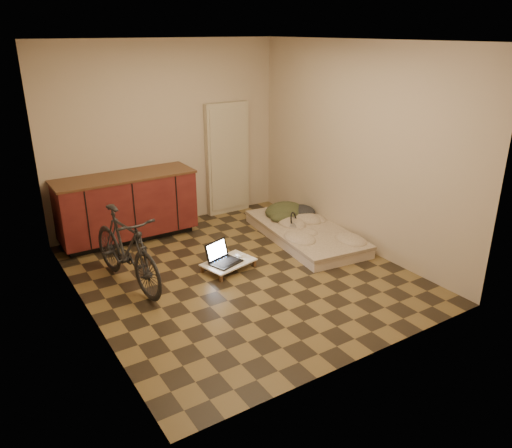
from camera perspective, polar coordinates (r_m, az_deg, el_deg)
room_shell at (r=5.50m, az=-2.07°, el=6.56°), size 3.50×4.00×2.60m
cabinets at (r=6.96m, az=-14.54°, el=1.91°), size 1.84×0.62×0.91m
appliance_panel at (r=7.70m, az=-3.29°, el=7.43°), size 0.70×0.10×1.70m
bicycle at (r=5.68m, az=-14.67°, el=-2.35°), size 0.66×1.56×0.98m
futon at (r=6.91m, az=5.62°, el=-1.00°), size 1.13×2.02×0.17m
clothing_pile at (r=7.29m, az=3.87°, el=2.03°), size 0.69×0.60×0.26m
headphones at (r=6.89m, az=4.32°, el=0.50°), size 0.36×0.36×0.18m
lap_desk at (r=6.02m, az=-3.16°, el=-4.43°), size 0.68×0.52×0.10m
laptop at (r=5.99m, az=-3.81°, el=-3.92°), size 0.43×0.40×0.24m
mouse at (r=6.12m, az=-1.98°, el=-3.62°), size 0.10×0.12×0.04m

